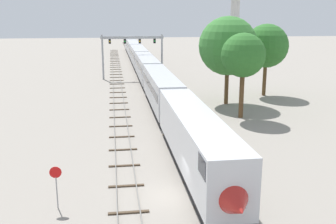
{
  "coord_description": "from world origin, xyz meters",
  "views": [
    {
      "loc": [
        -4.2,
        -24.55,
        12.13
      ],
      "look_at": [
        1.0,
        12.0,
        3.0
      ],
      "focal_mm": 41.84,
      "sensor_mm": 36.0,
      "label": 1
    }
  ],
  "objects_px": {
    "signal_gantry": "(132,47)",
    "trackside_tree_mid": "(228,46)",
    "stop_sign": "(56,182)",
    "trackside_tree_left": "(266,46)",
    "trackside_tree_right": "(243,56)",
    "passenger_train": "(142,62)"
  },
  "relations": [
    {
      "from": "passenger_train",
      "to": "trackside_tree_mid",
      "type": "relative_size",
      "value": 10.67
    },
    {
      "from": "stop_sign",
      "to": "trackside_tree_mid",
      "type": "bearing_deg",
      "value": 55.55
    },
    {
      "from": "trackside_tree_mid",
      "to": "passenger_train",
      "type": "bearing_deg",
      "value": 107.33
    },
    {
      "from": "signal_gantry",
      "to": "stop_sign",
      "type": "relative_size",
      "value": 4.2
    },
    {
      "from": "signal_gantry",
      "to": "trackside_tree_left",
      "type": "bearing_deg",
      "value": -45.19
    },
    {
      "from": "passenger_train",
      "to": "signal_gantry",
      "type": "bearing_deg",
      "value": -109.91
    },
    {
      "from": "passenger_train",
      "to": "stop_sign",
      "type": "height_order",
      "value": "passenger_train"
    },
    {
      "from": "stop_sign",
      "to": "trackside_tree_mid",
      "type": "distance_m",
      "value": 35.06
    },
    {
      "from": "signal_gantry",
      "to": "stop_sign",
      "type": "height_order",
      "value": "signal_gantry"
    },
    {
      "from": "passenger_train",
      "to": "trackside_tree_left",
      "type": "height_order",
      "value": "trackside_tree_left"
    },
    {
      "from": "passenger_train",
      "to": "stop_sign",
      "type": "distance_m",
      "value": 59.81
    },
    {
      "from": "trackside_tree_mid",
      "to": "trackside_tree_right",
      "type": "height_order",
      "value": "trackside_tree_mid"
    },
    {
      "from": "passenger_train",
      "to": "trackside_tree_right",
      "type": "xyz_separation_m",
      "value": [
        9.11,
        -38.22,
        4.91
      ]
    },
    {
      "from": "stop_sign",
      "to": "trackside_tree_right",
      "type": "height_order",
      "value": "trackside_tree_right"
    },
    {
      "from": "signal_gantry",
      "to": "trackside_tree_left",
      "type": "height_order",
      "value": "trackside_tree_left"
    },
    {
      "from": "trackside_tree_left",
      "to": "trackside_tree_right",
      "type": "distance_m",
      "value": 14.89
    },
    {
      "from": "signal_gantry",
      "to": "trackside_tree_right",
      "type": "bearing_deg",
      "value": -70.46
    },
    {
      "from": "passenger_train",
      "to": "stop_sign",
      "type": "relative_size",
      "value": 44.79
    },
    {
      "from": "signal_gantry",
      "to": "trackside_tree_mid",
      "type": "xyz_separation_m",
      "value": [
        11.77,
        -24.29,
        1.79
      ]
    },
    {
      "from": "signal_gantry",
      "to": "trackside_tree_mid",
      "type": "height_order",
      "value": "trackside_tree_mid"
    },
    {
      "from": "passenger_train",
      "to": "signal_gantry",
      "type": "relative_size",
      "value": 10.66
    },
    {
      "from": "trackside_tree_left",
      "to": "trackside_tree_mid",
      "type": "distance_m",
      "value": 8.97
    }
  ]
}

